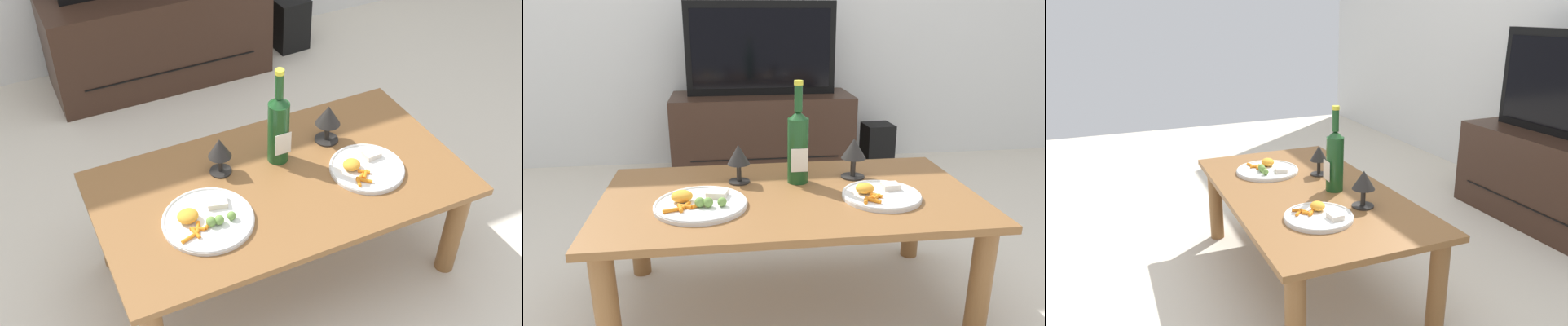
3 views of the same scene
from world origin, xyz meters
TOP-DOWN VIEW (x-y plane):
  - ground_plane at (0.00, 0.00)m, footprint 6.40×6.40m
  - dining_table at (0.00, 0.00)m, footprint 1.26×0.69m
  - tv_stand at (0.03, 1.49)m, footprint 1.13×0.44m
  - floor_speaker at (0.81, 1.48)m, footprint 0.20×0.20m
  - wine_bottle at (0.04, 0.11)m, footprint 0.08×0.08m
  - goblet_left at (-0.17, 0.13)m, footprint 0.08×0.08m
  - goblet_right at (0.26, 0.13)m, footprint 0.09×0.09m
  - dinner_plate_left at (-0.30, -0.08)m, footprint 0.30×0.30m
  - dinner_plate_right at (0.29, -0.07)m, footprint 0.26×0.26m

SIDE VIEW (x-z plane):
  - ground_plane at x=0.00m, z-range 0.00..0.00m
  - floor_speaker at x=0.81m, z-range 0.00..0.30m
  - tv_stand at x=0.03m, z-range 0.00..0.51m
  - dining_table at x=0.00m, z-range 0.14..0.57m
  - dinner_plate_right at x=0.29m, z-range 0.41..0.46m
  - dinner_plate_left at x=-0.30m, z-range 0.41..0.46m
  - goblet_left at x=-0.17m, z-range 0.45..0.59m
  - goblet_right at x=0.26m, z-range 0.45..0.60m
  - wine_bottle at x=0.04m, z-range 0.38..0.75m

